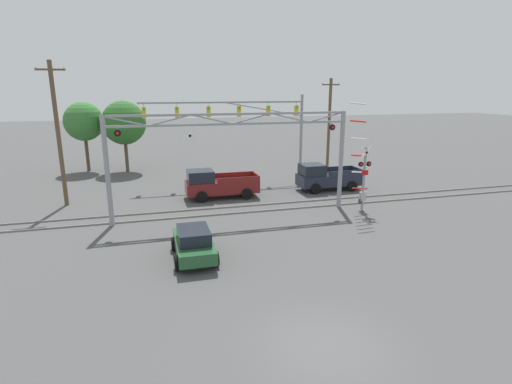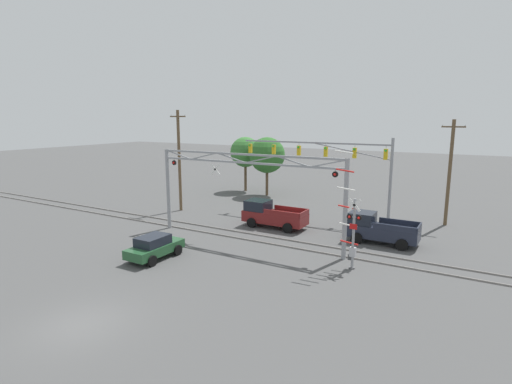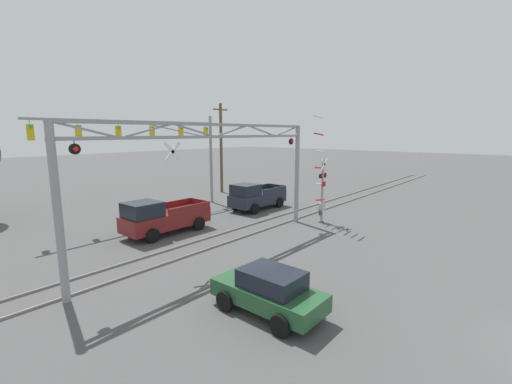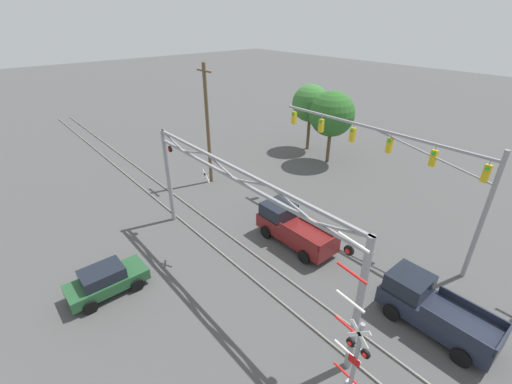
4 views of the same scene
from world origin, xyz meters
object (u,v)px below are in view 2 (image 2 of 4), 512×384
object	(u,v)px
crossing_signal_mast	(352,231)
pickup_truck_lead	(272,215)
crossing_gantry	(245,183)
sedan_waiting	(154,247)
pickup_truck_following	(378,229)
traffic_signal_span	(340,160)
utility_pole_left	(179,160)
utility_pole_right	(450,172)
background_tree_far_left_verge	(267,155)
background_tree_beyond_span	(245,152)

from	to	relation	value
crossing_signal_mast	pickup_truck_lead	distance (m)	10.34
crossing_gantry	crossing_signal_mast	size ratio (longest dim) A/B	2.12
sedan_waiting	pickup_truck_following	bearing A→B (deg)	42.10
traffic_signal_span	utility_pole_left	xyz separation A→B (m)	(-14.54, -3.93, -0.39)
pickup_truck_lead	utility_pole_right	bearing A→B (deg)	32.27
utility_pole_right	sedan_waiting	bearing A→B (deg)	-130.15
background_tree_far_left_verge	utility_pole_left	bearing A→B (deg)	-108.43
utility_pole_left	background_tree_far_left_verge	world-z (taller)	utility_pole_left
sedan_waiting	utility_pole_right	world-z (taller)	utility_pole_right
pickup_truck_following	utility_pole_right	xyz separation A→B (m)	(3.77, 7.75, 3.51)
pickup_truck_lead	utility_pole_right	xyz separation A→B (m)	(12.42, 7.85, 3.51)
crossing_signal_mast	sedan_waiting	world-z (taller)	crossing_signal_mast
traffic_signal_span	background_tree_far_left_verge	xyz separation A→B (m)	(-10.90, 7.00, -0.68)
crossing_signal_mast	pickup_truck_lead	xyz separation A→B (m)	(-8.43, 5.84, -1.31)
background_tree_beyond_span	crossing_signal_mast	bearing A→B (deg)	-44.99
pickup_truck_lead	utility_pole_left	xyz separation A→B (m)	(-10.49, 0.93, 3.93)
crossing_signal_mast	background_tree_far_left_verge	xyz separation A→B (m)	(-15.28, 17.71, 2.33)
pickup_truck_following	sedan_waiting	distance (m)	15.69
background_tree_far_left_verge	traffic_signal_span	bearing A→B (deg)	-32.73
crossing_gantry	crossing_signal_mast	distance (m)	8.59
background_tree_beyond_span	background_tree_far_left_verge	bearing A→B (deg)	-18.77
pickup_truck_following	background_tree_far_left_verge	distance (m)	19.80
crossing_signal_mast	pickup_truck_following	size ratio (longest dim) A/B	1.41
crossing_gantry	pickup_truck_following	distance (m)	10.15
background_tree_far_left_verge	sedan_waiting	bearing A→B (deg)	-80.17
sedan_waiting	utility_pole_right	distance (m)	24.19
traffic_signal_span	sedan_waiting	xyz separation A→B (m)	(-7.04, -15.28, -4.57)
background_tree_far_left_verge	crossing_gantry	bearing A→B (deg)	-66.61
crossing_signal_mast	background_tree_far_left_verge	world-z (taller)	crossing_signal_mast
utility_pole_right	background_tree_far_left_verge	xyz separation A→B (m)	(-19.27, 4.02, 0.13)
pickup_truck_lead	utility_pole_right	size ratio (longest dim) A/B	0.60
background_tree_beyond_span	utility_pole_left	bearing A→B (deg)	-89.81
utility_pole_right	background_tree_beyond_span	size ratio (longest dim) A/B	1.33
crossing_signal_mast	pickup_truck_lead	bearing A→B (deg)	145.29
background_tree_far_left_verge	background_tree_beyond_span	bearing A→B (deg)	161.23
traffic_signal_span	pickup_truck_lead	distance (m)	7.66
crossing_gantry	background_tree_far_left_verge	bearing A→B (deg)	113.39
traffic_signal_span	crossing_signal_mast	bearing A→B (deg)	-67.74
sedan_waiting	background_tree_far_left_verge	bearing A→B (deg)	99.83
pickup_truck_following	sedan_waiting	size ratio (longest dim) A/B	1.29
sedan_waiting	pickup_truck_lead	bearing A→B (deg)	74.01
pickup_truck_following	background_tree_far_left_verge	xyz separation A→B (m)	(-15.50, 11.77, 3.65)
crossing_signal_mast	background_tree_far_left_verge	distance (m)	23.50
sedan_waiting	utility_pole_right	size ratio (longest dim) A/B	0.44
crossing_gantry	sedan_waiting	size ratio (longest dim) A/B	3.85
utility_pole_right	utility_pole_left	bearing A→B (deg)	-163.22
pickup_truck_lead	crossing_signal_mast	bearing A→B (deg)	-34.71
traffic_signal_span	background_tree_beyond_span	world-z (taller)	traffic_signal_span
crossing_signal_mast	utility_pole_right	size ratio (longest dim) A/B	0.80
traffic_signal_span	utility_pole_left	distance (m)	15.07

